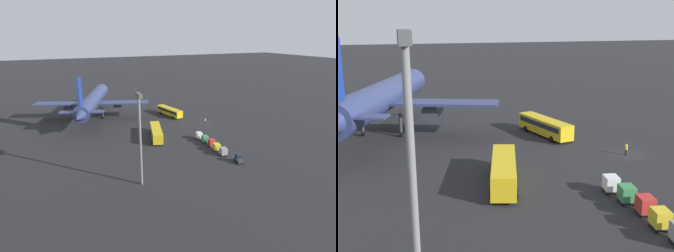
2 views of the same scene
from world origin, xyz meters
The scene contains 12 objects.
ground_plane centered at (0.00, 0.00, 0.00)m, with size 600.00×600.00×0.00m, color #232326.
airplane centered at (21.59, 35.45, 6.65)m, with size 46.72×40.17×17.69m.
shuttle_bus_near centered at (13.25, 8.30, 1.83)m, with size 13.11×5.90×3.03m.
shuttle_bus_far centered at (-6.71, 21.19, 1.97)m, with size 13.14×6.20×3.29m.
baggage_tug centered at (-29.62, 8.27, 0.94)m, with size 2.58×1.97×2.10m.
worker_person centered at (-0.28, 0.28, 0.87)m, with size 0.38×0.38×1.74m.
cargo_cart_grey centered at (-24.86, 9.42, 1.19)m, with size 2.24×1.98×2.06m.
cargo_cart_yellow centered at (-21.76, 9.47, 1.19)m, with size 2.24×1.98×2.06m.
cargo_cart_red centered at (-18.66, 9.09, 1.19)m, with size 2.24×1.98×2.06m.
cargo_cart_green centered at (-15.56, 9.42, 1.19)m, with size 2.24×1.98×2.06m.
cargo_cart_white centered at (-12.47, 9.63, 1.19)m, with size 2.24×1.98×2.06m.
light_pole centered at (-29.91, 33.09, 11.77)m, with size 2.80×0.70×19.45m.
Camera 1 is at (-76.18, 46.70, 29.70)m, focal length 28.00 mm.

